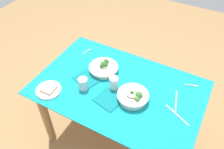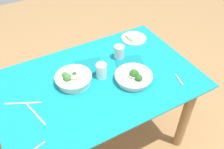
# 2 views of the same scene
# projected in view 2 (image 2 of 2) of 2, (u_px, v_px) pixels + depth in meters

# --- Properties ---
(ground_plane) EXTENTS (6.00, 6.00, 0.00)m
(ground_plane) POSITION_uv_depth(u_px,v_px,m) (102.00, 141.00, 2.05)
(ground_plane) COLOR #9E7547
(dining_table) EXTENTS (1.29, 0.84, 0.71)m
(dining_table) POSITION_uv_depth(u_px,v_px,m) (99.00, 93.00, 1.65)
(dining_table) COLOR teal
(dining_table) RESTS_ON ground_plane
(broccoli_bowl_far) EXTENTS (0.23, 0.23, 0.09)m
(broccoli_bowl_far) POSITION_uv_depth(u_px,v_px,m) (73.00, 79.00, 1.53)
(broccoli_bowl_far) COLOR silver
(broccoli_bowl_far) RESTS_ON dining_table
(broccoli_bowl_near) EXTENTS (0.24, 0.24, 0.09)m
(broccoli_bowl_near) POSITION_uv_depth(u_px,v_px,m) (134.00, 77.00, 1.55)
(broccoli_bowl_near) COLOR silver
(broccoli_bowl_near) RESTS_ON dining_table
(bread_side_plate) EXTENTS (0.20, 0.20, 0.03)m
(bread_side_plate) POSITION_uv_depth(u_px,v_px,m) (134.00, 38.00, 1.91)
(bread_side_plate) COLOR silver
(bread_side_plate) RESTS_ON dining_table
(water_glass_center) EXTENTS (0.07, 0.07, 0.10)m
(water_glass_center) POSITION_uv_depth(u_px,v_px,m) (119.00, 52.00, 1.71)
(water_glass_center) COLOR silver
(water_glass_center) RESTS_ON dining_table
(water_glass_side) EXTENTS (0.07, 0.07, 0.10)m
(water_glass_side) POSITION_uv_depth(u_px,v_px,m) (101.00, 71.00, 1.56)
(water_glass_side) COLOR silver
(water_glass_side) RESTS_ON dining_table
(fork_by_far_bowl) EXTENTS (0.10, 0.04, 0.00)m
(fork_by_far_bowl) POSITION_uv_depth(u_px,v_px,m) (36.00, 148.00, 1.20)
(fork_by_far_bowl) COLOR #B7B7BC
(fork_by_far_bowl) RESTS_ON dining_table
(fork_by_near_bowl) EXTENTS (0.03, 0.10, 0.00)m
(fork_by_near_bowl) POSITION_uv_depth(u_px,v_px,m) (179.00, 80.00, 1.57)
(fork_by_near_bowl) COLOR #B7B7BC
(fork_by_near_bowl) RESTS_ON dining_table
(table_knife_left) EXTENTS (0.06, 0.19, 0.00)m
(table_knife_left) POSITION_uv_depth(u_px,v_px,m) (36.00, 114.00, 1.36)
(table_knife_left) COLOR #B7B7BC
(table_knife_left) RESTS_ON dining_table
(table_knife_right) EXTENTS (0.20, 0.10, 0.00)m
(table_knife_right) POSITION_uv_depth(u_px,v_px,m) (23.00, 103.00, 1.42)
(table_knife_right) COLOR #B7B7BC
(table_knife_right) RESTS_ON dining_table
(napkin_folded_upper) EXTENTS (0.21, 0.20, 0.01)m
(napkin_folded_upper) POSITION_uv_depth(u_px,v_px,m) (90.00, 67.00, 1.66)
(napkin_folded_upper) COLOR #0F777D
(napkin_folded_upper) RESTS_ON dining_table
(napkin_folded_lower) EXTENTS (0.22, 0.20, 0.01)m
(napkin_folded_lower) POSITION_uv_depth(u_px,v_px,m) (130.00, 63.00, 1.69)
(napkin_folded_lower) COLOR #0F777D
(napkin_folded_lower) RESTS_ON dining_table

